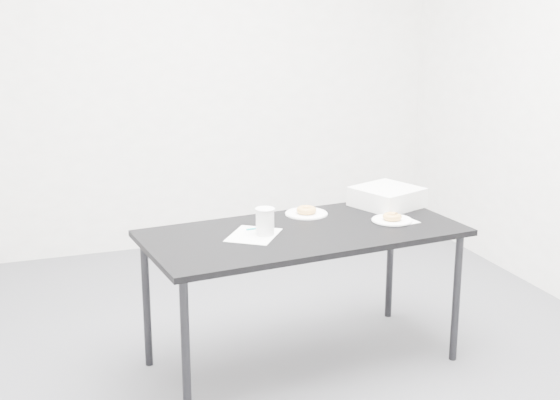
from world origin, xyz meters
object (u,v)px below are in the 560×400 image
object	(u,v)px
pen	(258,228)
bakery_box	(387,197)
table	(303,241)
coffee_cup	(265,221)
donut_far	(306,210)
plate_far	(306,214)
plate_near	(392,220)
scorecard	(254,235)
donut_near	(392,217)

from	to	relation	value
pen	bakery_box	distance (m)	0.81
table	coffee_cup	xyz separation A→B (m)	(-0.20, -0.01, 0.12)
bakery_box	donut_far	bearing A→B (deg)	159.05
table	bakery_box	distance (m)	0.65
pen	table	bearing A→B (deg)	-31.18
bakery_box	table	bearing A→B (deg)	-177.55
plate_far	donut_far	world-z (taller)	donut_far
donut_far	bakery_box	size ratio (longest dim) A/B	0.34
table	bakery_box	bearing A→B (deg)	17.96
table	plate_far	world-z (taller)	plate_far
table	pen	size ratio (longest dim) A/B	12.84
plate_near	coffee_cup	bearing A→B (deg)	179.61
scorecard	pen	distance (m)	0.10
donut_near	scorecard	bearing A→B (deg)	178.81
plate_near	coffee_cup	size ratio (longest dim) A/B	1.56
plate_far	table	bearing A→B (deg)	-114.79
table	donut_near	xyz separation A→B (m)	(0.48, -0.01, 0.08)
scorecard	donut_far	xyz separation A→B (m)	(0.37, 0.25, 0.02)
scorecard	coffee_cup	xyz separation A→B (m)	(0.06, -0.01, 0.07)
plate_near	plate_far	world-z (taller)	plate_near
donut_near	coffee_cup	world-z (taller)	coffee_cup
pen	donut_near	distance (m)	0.69
donut_near	plate_far	xyz separation A→B (m)	(-0.36, 0.27, -0.02)
plate_near	scorecard	bearing A→B (deg)	178.81
plate_far	donut_near	bearing A→B (deg)	-36.04
scorecard	donut_near	world-z (taller)	donut_near
plate_near	donut_near	xyz separation A→B (m)	(0.00, 0.00, 0.02)
table	scorecard	world-z (taller)	scorecard
scorecard	coffee_cup	world-z (taller)	coffee_cup
plate_near	bakery_box	size ratio (longest dim) A/B	0.67
plate_near	donut_far	size ratio (longest dim) A/B	1.98
scorecard	table	bearing A→B (deg)	34.80
coffee_cup	donut_near	bearing A→B (deg)	-0.39
plate_far	bakery_box	distance (m)	0.47
scorecard	bakery_box	xyz separation A→B (m)	(0.84, 0.25, 0.05)
table	plate_near	bearing A→B (deg)	-6.73
table	pen	xyz separation A→B (m)	(-0.20, 0.09, 0.06)
table	donut_near	world-z (taller)	donut_near
plate_near	coffee_cup	world-z (taller)	coffee_cup
scorecard	donut_far	bearing A→B (deg)	69.88
plate_near	coffee_cup	distance (m)	0.68
table	plate_near	distance (m)	0.49
coffee_cup	bakery_box	size ratio (longest dim) A/B	0.43
donut_far	bakery_box	bearing A→B (deg)	0.10
donut_near	coffee_cup	bearing A→B (deg)	179.61
donut_far	bakery_box	xyz separation A→B (m)	(0.47, 0.00, 0.03)
donut_near	donut_far	bearing A→B (deg)	143.96
donut_far	bakery_box	world-z (taller)	bakery_box
table	coffee_cup	distance (m)	0.23
bakery_box	plate_far	bearing A→B (deg)	159.05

